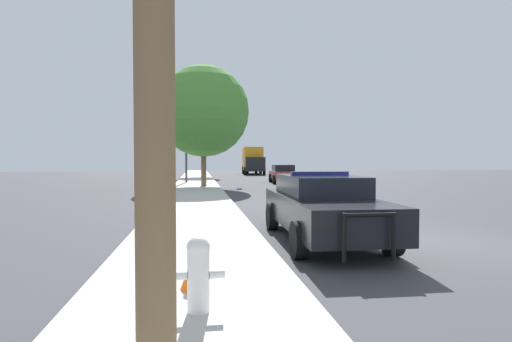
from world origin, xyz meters
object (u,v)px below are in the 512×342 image
(police_car, at_px, (322,206))
(traffic_light, at_px, (208,129))
(car_background_oncoming, at_px, (283,173))
(traffic_cone, at_px, (194,271))
(fire_hydrant, at_px, (198,271))
(car_background_distant, at_px, (252,168))
(tree_sidewalk_mid, at_px, (204,111))
(box_truck, at_px, (253,160))
(tree_sidewalk_far, at_px, (204,132))

(police_car, distance_m, traffic_light, 21.87)
(car_background_oncoming, distance_m, traffic_cone, 26.00)
(fire_hydrant, relative_size, car_background_distant, 0.21)
(car_background_oncoming, bearing_deg, police_car, 84.32)
(tree_sidewalk_mid, bearing_deg, traffic_light, 84.83)
(fire_hydrant, distance_m, traffic_light, 26.02)
(police_car, distance_m, box_truck, 41.13)
(fire_hydrant, xyz_separation_m, tree_sidewalk_mid, (0.42, 21.36, 4.34))
(traffic_light, xyz_separation_m, car_background_distant, (6.20, 20.73, -3.39))
(tree_sidewalk_far, bearing_deg, tree_sidewalk_mid, -90.92)
(car_background_distant, relative_size, tree_sidewalk_mid, 0.54)
(fire_hydrant, distance_m, tree_sidewalk_far, 36.00)
(fire_hydrant, relative_size, box_truck, 0.11)
(fire_hydrant, distance_m, car_background_distant, 47.03)
(fire_hydrant, relative_size, traffic_light, 0.15)
(car_background_oncoming, xyz_separation_m, tree_sidewalk_far, (-6.00, 9.85, 3.78))
(tree_sidewalk_mid, distance_m, traffic_cone, 21.05)
(car_background_oncoming, height_order, traffic_cone, car_background_oncoming)
(tree_sidewalk_far, bearing_deg, car_background_oncoming, -58.63)
(tree_sidewalk_mid, xyz_separation_m, traffic_cone, (-0.47, -20.55, -4.57))
(car_background_distant, xyz_separation_m, traffic_cone, (-7.08, -45.69, -0.35))
(police_car, distance_m, tree_sidewalk_far, 31.83)
(police_car, bearing_deg, tree_sidewalk_mid, -80.57)
(traffic_cone, bearing_deg, tree_sidewalk_far, 88.84)
(police_car, distance_m, traffic_cone, 4.49)
(fire_hydrant, bearing_deg, traffic_cone, 93.91)
(car_background_oncoming, distance_m, tree_sidewalk_mid, 8.79)
(fire_hydrant, bearing_deg, police_car, 56.49)
(police_car, xyz_separation_m, box_truck, (4.14, 40.91, 0.98))
(box_truck, distance_m, tree_sidewalk_mid, 24.88)
(car_background_oncoming, bearing_deg, tree_sidewalk_far, -54.25)
(car_background_oncoming, height_order, tree_sidewalk_mid, tree_sidewalk_mid)
(car_background_oncoming, bearing_deg, traffic_light, 5.96)
(police_car, relative_size, traffic_light, 0.93)
(car_background_distant, height_order, traffic_cone, car_background_distant)
(car_background_oncoming, bearing_deg, car_background_distant, -86.64)
(fire_hydrant, height_order, car_background_oncoming, car_background_oncoming)
(car_background_distant, relative_size, tree_sidewalk_far, 0.65)
(box_truck, bearing_deg, car_background_oncoming, 92.79)
(box_truck, bearing_deg, tree_sidewalk_far, 59.78)
(traffic_light, bearing_deg, traffic_cone, -92.01)
(fire_hydrant, xyz_separation_m, traffic_light, (0.82, 25.77, 3.51))
(car_background_oncoming, bearing_deg, traffic_cone, 79.42)
(fire_hydrant, distance_m, tree_sidewalk_mid, 21.80)
(traffic_light, relative_size, car_background_oncoming, 1.23)
(car_background_oncoming, xyz_separation_m, car_background_distant, (0.37, 20.57, -0.05))
(car_background_distant, distance_m, tree_sidewalk_mid, 26.34)
(traffic_light, distance_m, box_truck, 20.46)
(tree_sidewalk_mid, height_order, traffic_cone, tree_sidewalk_mid)
(car_background_oncoming, relative_size, box_truck, 0.57)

